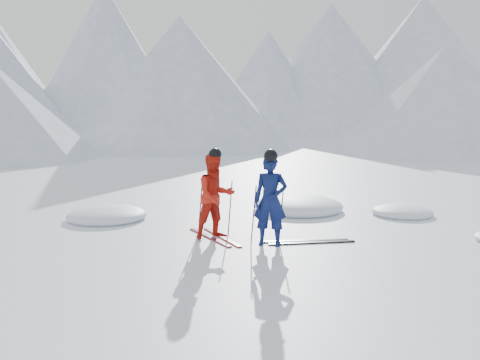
{
  "coord_description": "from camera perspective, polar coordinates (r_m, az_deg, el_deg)",
  "views": [
    {
      "loc": [
        -2.77,
        -9.91,
        2.51
      ],
      "look_at": [
        -1.93,
        0.5,
        1.1
      ],
      "focal_mm": 38.0,
      "sensor_mm": 36.0,
      "label": 1
    }
  ],
  "objects": [
    {
      "name": "skier_red",
      "position": [
        10.07,
        -2.78,
        -1.83
      ],
      "size": [
        1.01,
        0.92,
        1.7
      ],
      "primitive_type": "imported",
      "rotation": [
        0.0,
        0.0,
        0.41
      ],
      "color": "red",
      "rests_on": "ground"
    },
    {
      "name": "ground",
      "position": [
        10.59,
        10.74,
        -6.16
      ],
      "size": [
        160.0,
        160.0,
        0.0
      ],
      "primitive_type": "plane",
      "color": "white",
      "rests_on": "ground"
    },
    {
      "name": "mountain_range",
      "position": [
        46.2,
        6.14,
        12.86
      ],
      "size": [
        106.15,
        62.94,
        15.53
      ],
      "color": "#B2BCD1",
      "rests_on": "ground"
    },
    {
      "name": "pole_red_right",
      "position": [
        10.28,
        -1.13,
        -3.22
      ],
      "size": [
        0.11,
        0.08,
        1.13
      ],
      "primitive_type": "cylinder",
      "rotation": [
        -0.05,
        0.08,
        0.0
      ],
      "color": "black",
      "rests_on": "ground"
    },
    {
      "name": "pole_blue_right",
      "position": [
        9.86,
        4.67,
        -3.68
      ],
      "size": [
        0.12,
        0.07,
        1.14
      ],
      "primitive_type": "cylinder",
      "rotation": [
        -0.04,
        0.08,
        0.0
      ],
      "color": "black",
      "rests_on": "ground"
    },
    {
      "name": "snow_lumps",
      "position": [
        12.48,
        3.68,
        -3.94
      ],
      "size": [
        9.63,
        5.18,
        0.5
      ],
      "color": "white",
      "rests_on": "ground"
    },
    {
      "name": "ski_loose_a",
      "position": [
        10.02,
        7.33,
        -6.79
      ],
      "size": [
        1.7,
        0.15,
        0.03
      ],
      "primitive_type": "cube",
      "rotation": [
        0.0,
        0.0,
        1.6
      ],
      "color": "black",
      "rests_on": "ground"
    },
    {
      "name": "pole_blue_left",
      "position": [
        9.69,
        1.54,
        -3.86
      ],
      "size": [
        0.12,
        0.08,
        1.14
      ],
      "primitive_type": "cylinder",
      "rotation": [
        0.05,
        0.08,
        0.0
      ],
      "color": "black",
      "rests_on": "ground"
    },
    {
      "name": "ski_worn_left",
      "position": [
        10.23,
        -3.43,
        -6.44
      ],
      "size": [
        0.81,
        1.58,
        0.03
      ],
      "primitive_type": "cube",
      "rotation": [
        0.0,
        0.0,
        0.44
      ],
      "color": "black",
      "rests_on": "ground"
    },
    {
      "name": "skier_blue",
      "position": [
        9.52,
        3.44,
        -2.32
      ],
      "size": [
        0.71,
        0.55,
        1.71
      ],
      "primitive_type": "imported",
      "rotation": [
        0.0,
        0.0,
        -0.25
      ],
      "color": "#0B1545",
      "rests_on": "ground"
    },
    {
      "name": "ski_worn_right",
      "position": [
        10.24,
        -2.08,
        -6.42
      ],
      "size": [
        0.7,
        1.62,
        0.03
      ],
      "primitive_type": "cube",
      "rotation": [
        0.0,
        0.0,
        0.37
      ],
      "color": "black",
      "rests_on": "ground"
    },
    {
      "name": "pole_red_left",
      "position": [
        10.36,
        -4.48,
        -3.16
      ],
      "size": [
        0.11,
        0.09,
        1.13
      ],
      "primitive_type": "cylinder",
      "rotation": [
        0.06,
        0.08,
        0.0
      ],
      "color": "black",
      "rests_on": "ground"
    },
    {
      "name": "ski_loose_b",
      "position": [
        9.9,
        8.08,
        -6.98
      ],
      "size": [
        1.7,
        0.2,
        0.03
      ],
      "primitive_type": "cube",
      "rotation": [
        0.0,
        0.0,
        1.64
      ],
      "color": "black",
      "rests_on": "ground"
    }
  ]
}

